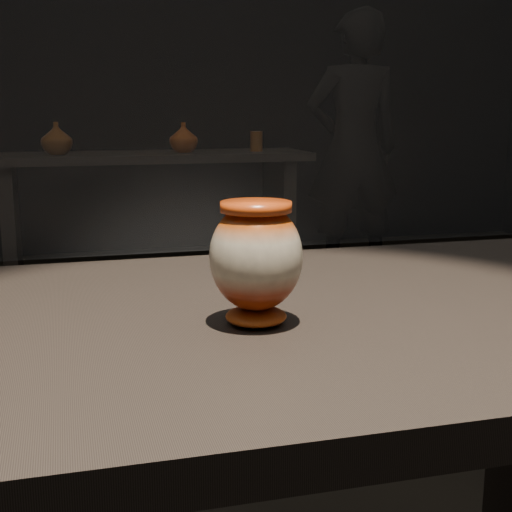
{
  "coord_description": "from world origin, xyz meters",
  "views": [
    {
      "loc": [
        -0.07,
        -0.94,
        1.18
      ],
      "look_at": [
        0.16,
        -0.06,
        0.99
      ],
      "focal_mm": 50.0,
      "sensor_mm": 36.0,
      "label": 1
    }
  ],
  "objects_px": {
    "main_vase": "(256,258)",
    "visitor": "(353,148)",
    "display_plinth": "(135,502)",
    "back_shelf": "(151,195)"
  },
  "relations": [
    {
      "from": "display_plinth",
      "to": "visitor",
      "type": "height_order",
      "value": "visitor"
    },
    {
      "from": "display_plinth",
      "to": "main_vase",
      "type": "relative_size",
      "value": 12.18
    },
    {
      "from": "back_shelf",
      "to": "display_plinth",
      "type": "bearing_deg",
      "value": -97.26
    },
    {
      "from": "display_plinth",
      "to": "back_shelf",
      "type": "xyz_separation_m",
      "value": [
        0.46,
        3.57,
        0.01
      ]
    },
    {
      "from": "back_shelf",
      "to": "visitor",
      "type": "bearing_deg",
      "value": 1.4
    },
    {
      "from": "main_vase",
      "to": "display_plinth",
      "type": "bearing_deg",
      "value": 160.04
    },
    {
      "from": "main_vase",
      "to": "visitor",
      "type": "relative_size",
      "value": 0.09
    },
    {
      "from": "display_plinth",
      "to": "main_vase",
      "type": "height_order",
      "value": "main_vase"
    },
    {
      "from": "display_plinth",
      "to": "main_vase",
      "type": "distance_m",
      "value": 0.4
    },
    {
      "from": "back_shelf",
      "to": "visitor",
      "type": "relative_size",
      "value": 1.1
    }
  ]
}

